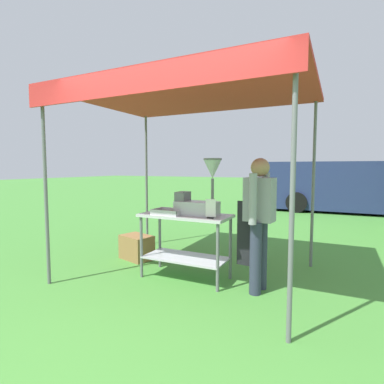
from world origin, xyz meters
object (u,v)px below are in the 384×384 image
Objects in this scene: vendor at (259,217)px; van_navy at (349,186)px; donut_cart at (185,232)px; menu_sign at (211,210)px; donut_tray at (169,213)px; supply_crate at (137,247)px; stall_canopy at (189,98)px; donut_fryer at (200,196)px.

vendor is 7.98m from van_navy.
donut_cart is 8.19m from van_navy.
menu_sign reaches higher than donut_cart.
donut_cart is at bearing 179.84° from vendor.
donut_tray is at bearing -153.90° from donut_cart.
supply_crate is at bearing -113.56° from van_navy.
vendor is at bearing -98.44° from van_navy.
stall_canopy reaches higher than donut_cart.
vendor is (0.78, -0.02, -0.22)m from donut_fryer.
vendor reaches higher than donut_cart.
menu_sign is at bearing -29.47° from stall_canopy.
donut_cart is 0.53m from donut_fryer.
donut_tray is 8.33m from van_navy.
menu_sign is at bearing -36.05° from donut_fryer.
donut_tray is 1.19m from vendor.
donut_fryer is 0.81m from vendor.
supply_crate is at bearing 169.14° from vendor.
supply_crate is 8.20m from van_navy.
stall_canopy is 1.55m from donut_tray.
donut_cart is 1.02m from vendor.
donut_tray is 0.63m from menu_sign.
van_navy is at bearing 74.52° from stall_canopy.
donut_fryer reaches higher than supply_crate.
donut_fryer is 0.14× the size of van_navy.
menu_sign is 0.15× the size of vendor.
donut_fryer reaches higher than vendor.
stall_canopy is 1.79m from donut_cart.
donut_fryer reaches higher than menu_sign.
donut_cart is 2.02× the size of supply_crate.
van_navy is (2.36, 7.99, -0.02)m from donut_tray.
donut_cart is 1.63× the size of donut_fryer.
van_navy is (1.74, 8.03, -0.10)m from menu_sign.
supply_crate is (-1.11, 0.30, -2.23)m from stall_canopy.
donut_cart is 5.11× the size of menu_sign.
menu_sign is (0.62, -0.04, 0.08)m from donut_tray.
van_navy is at bearing 66.44° from supply_crate.
donut_cart reaches higher than supply_crate.
donut_cart is at bearing 26.10° from donut_tray.
supply_crate is at bearing 160.18° from donut_cart.
stall_canopy is 4.29× the size of donut_fryer.
donut_cart is 0.34m from donut_tray.
stall_canopy reaches higher than menu_sign.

